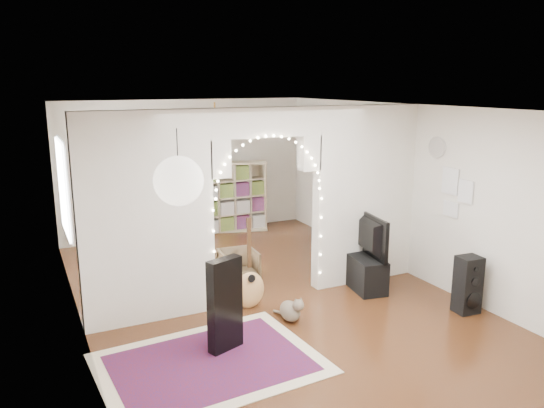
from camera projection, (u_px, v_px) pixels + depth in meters
name	position (u px, v px, depth m)	size (l,w,h in m)	color
floor	(266.00, 297.00, 7.64)	(7.50, 7.50, 0.00)	black
ceiling	(266.00, 107.00, 7.04)	(5.00, 7.50, 0.02)	white
wall_back	(186.00, 168.00, 10.63)	(5.00, 0.02, 2.70)	silver
wall_front	(475.00, 306.00, 4.05)	(5.00, 0.02, 2.70)	silver
wall_left	(75.00, 227.00, 6.28)	(0.02, 7.50, 2.70)	silver
wall_right	(408.00, 190.00, 8.40)	(0.02, 7.50, 2.70)	silver
divider_wall	(266.00, 201.00, 7.32)	(5.00, 0.20, 2.70)	silver
fairy_lights	(270.00, 193.00, 7.18)	(1.64, 0.04, 1.60)	#FFEABF
window	(63.00, 188.00, 7.83)	(0.04, 1.20, 1.40)	white
wall_clock	(437.00, 147.00, 7.70)	(0.31, 0.31, 0.03)	white
picture_frames	(455.00, 193.00, 7.48)	(0.02, 0.50, 0.70)	white
paper_lantern	(179.00, 181.00, 4.22)	(0.40, 0.40, 0.40)	white
ceiling_fan	(215.00, 120.00, 8.86)	(1.10, 1.10, 0.30)	#C48F41
area_rug	(210.00, 363.00, 5.82)	(2.35, 1.76, 0.02)	maroon
guitar_case	(225.00, 305.00, 6.01)	(0.42, 0.14, 1.10)	black
acoustic_guitar	(249.00, 275.00, 7.16)	(0.45, 0.21, 1.08)	tan
tabby_cat	(291.00, 310.00, 6.84)	(0.32, 0.55, 0.36)	brown
floor_speaker	(468.00, 285.00, 7.05)	(0.32, 0.30, 0.78)	black
media_console	(362.00, 270.00, 7.99)	(0.40, 1.00, 0.50)	black
tv	(363.00, 235.00, 7.87)	(1.07, 0.14, 0.62)	black
bookcase	(233.00, 197.00, 10.93)	(1.40, 0.35, 1.44)	beige
dining_table	(149.00, 211.00, 9.84)	(1.33, 1.02, 0.76)	brown
flower_vase	(149.00, 203.00, 9.80)	(0.18, 0.18, 0.19)	silver
dining_chair_left	(136.00, 243.00, 9.43)	(0.49, 0.50, 0.46)	#4D3C26
dining_chair_right	(239.00, 266.00, 8.16)	(0.55, 0.56, 0.51)	#4D3C26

